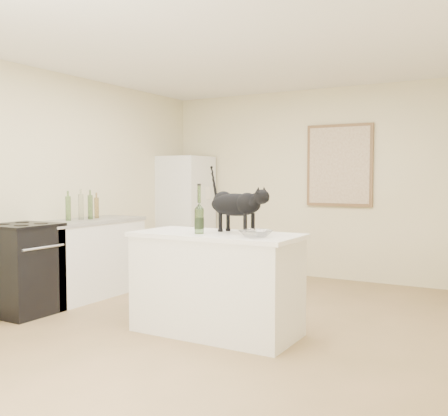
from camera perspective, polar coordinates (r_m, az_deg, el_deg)
floor at (r=5.01m, az=-0.66°, el=-12.75°), size 5.50×5.50×0.00m
ceiling at (r=4.96m, az=-0.68°, el=17.47°), size 5.50×5.50×0.00m
wall_back at (r=7.32m, az=10.28°, el=2.62°), size 4.50×0.00×4.50m
wall_left at (r=6.26m, az=-18.76°, el=2.37°), size 0.00×5.50×5.50m
island_base at (r=4.69m, az=-0.84°, el=-8.46°), size 1.44×0.67×0.86m
island_top at (r=4.62m, az=-0.85°, el=-2.99°), size 1.50×0.70×0.04m
left_cabinets at (r=6.32m, az=-14.75°, el=-5.48°), size 0.60×1.40×0.86m
left_countertop at (r=6.27m, az=-14.81°, el=-1.41°), size 0.62×1.44×0.04m
stove at (r=5.72m, az=-21.11°, el=-6.32°), size 0.60×0.60×0.90m
fridge at (r=7.86m, az=-4.29°, el=-0.57°), size 0.68×0.68×1.70m
artwork_frame at (r=7.20m, az=12.48°, el=4.57°), size 0.90×0.03×1.10m
artwork_canvas at (r=7.18m, az=12.44°, el=4.57°), size 0.82×0.00×1.02m
black_cat at (r=4.63m, az=1.27°, el=0.04°), size 0.66×0.38×0.44m
wine_bottle at (r=4.55m, az=-2.73°, el=-0.42°), size 0.10×0.10×0.38m
glass_bowl at (r=4.29m, az=3.49°, el=-2.81°), size 0.31×0.31×0.06m
fridge_paper at (r=7.72m, az=-1.89°, el=1.67°), size 0.04×0.14×0.19m
counter_bottle_cluster at (r=6.26m, az=-15.10°, el=0.04°), size 0.12×0.49×0.30m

